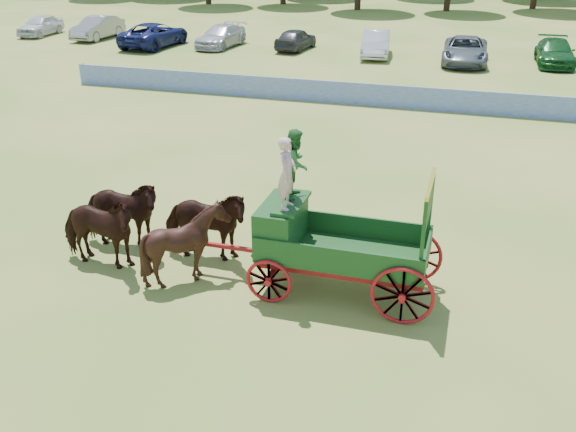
# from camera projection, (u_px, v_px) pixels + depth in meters

# --- Properties ---
(ground) EXTENTS (160.00, 160.00, 0.00)m
(ground) POSITION_uv_depth(u_px,v_px,m) (166.00, 293.00, 15.10)
(ground) COLOR tan
(ground) RESTS_ON ground
(horse_lead_left) EXTENTS (2.34, 1.12, 1.95)m
(horse_lead_left) POSITION_uv_depth(u_px,v_px,m) (97.00, 231.00, 15.87)
(horse_lead_left) COLOR black
(horse_lead_left) RESTS_ON ground
(horse_lead_right) EXTENTS (2.41, 1.29, 1.95)m
(horse_lead_right) POSITION_uv_depth(u_px,v_px,m) (120.00, 213.00, 16.83)
(horse_lead_right) COLOR black
(horse_lead_right) RESTS_ON ground
(horse_wheel_left) EXTENTS (1.79, 1.60, 1.96)m
(horse_wheel_left) POSITION_uv_depth(u_px,v_px,m) (186.00, 244.00, 15.24)
(horse_wheel_left) COLOR black
(horse_wheel_left) RESTS_ON ground
(horse_wheel_right) EXTENTS (2.40, 1.26, 1.95)m
(horse_wheel_right) POSITION_uv_depth(u_px,v_px,m) (205.00, 225.00, 16.20)
(horse_wheel_right) COLOR black
(horse_wheel_right) RESTS_ON ground
(farm_dray) EXTENTS (6.00, 2.00, 3.78)m
(farm_dray) POSITION_uv_depth(u_px,v_px,m) (313.00, 223.00, 14.68)
(farm_dray) COLOR #A81B10
(farm_dray) RESTS_ON ground
(sponsor_banner) EXTENTS (26.00, 0.08, 1.05)m
(sponsor_banner) POSITION_uv_depth(u_px,v_px,m) (316.00, 91.00, 30.79)
(sponsor_banner) COLOR navy
(sponsor_banner) RESTS_ON ground
(parked_cars) EXTENTS (48.01, 7.20, 1.62)m
(parked_cars) POSITION_uv_depth(u_px,v_px,m) (331.00, 42.00, 41.79)
(parked_cars) COLOR silver
(parked_cars) RESTS_ON ground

